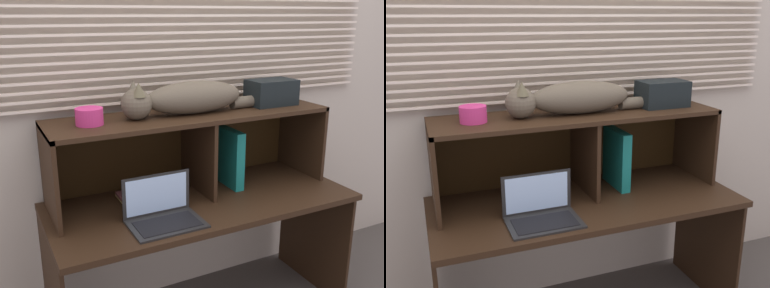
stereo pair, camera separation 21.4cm
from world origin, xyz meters
The scene contains 9 objects.
back_panel_with_blinds centered at (0.00, 0.55, 1.26)m, with size 4.40×0.08×2.50m.
desk centered at (0.00, 0.18, 0.58)m, with size 1.56×0.66×0.71m.
hutch_shelf_unit centered at (0.00, 0.33, 1.02)m, with size 1.47×0.40×0.43m.
cat centered at (-0.03, 0.30, 1.22)m, with size 0.87×0.18×0.18m.
laptop centered at (-0.28, 0.04, 0.76)m, with size 0.33×0.23×0.21m.
binder_upright centered at (0.22, 0.30, 0.87)m, with size 0.05×0.25×0.32m, color #16756E.
book_stack centered at (-0.31, 0.30, 0.73)m, with size 0.15×0.23×0.03m.
small_basket centered at (-0.52, 0.30, 1.18)m, with size 0.13×0.13×0.08m, color #CB3176.
storage_box centered at (0.49, 0.30, 1.21)m, with size 0.26×0.17×0.14m, color black.
Camera 1 is at (-0.98, -1.64, 1.63)m, focal length 40.98 mm.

